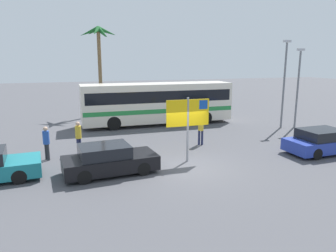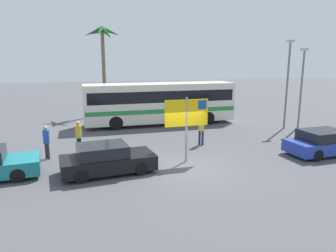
# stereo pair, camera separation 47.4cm
# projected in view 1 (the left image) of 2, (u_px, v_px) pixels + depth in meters

# --- Properties ---
(ground) EXTENTS (120.00, 120.00, 0.00)m
(ground) POSITION_uv_depth(u_px,v_px,m) (188.00, 168.00, 14.86)
(ground) COLOR #4C4C51
(bus_front_coach) EXTENTS (11.50, 2.52, 3.17)m
(bus_front_coach) POSITION_uv_depth(u_px,v_px,m) (158.00, 102.00, 24.36)
(bus_front_coach) COLOR silver
(bus_front_coach) RESTS_ON ground
(ferry_sign) EXTENTS (2.20, 0.11, 3.20)m
(ferry_sign) POSITION_uv_depth(u_px,v_px,m) (189.00, 115.00, 15.32)
(ferry_sign) COLOR gray
(ferry_sign) RESTS_ON ground
(car_blue) EXTENTS (4.32, 2.00, 1.32)m
(car_blue) POSITION_uv_depth(u_px,v_px,m) (323.00, 142.00, 17.05)
(car_blue) COLOR #23389E
(car_blue) RESTS_ON ground
(car_black) EXTENTS (4.24, 2.19, 1.32)m
(car_black) POSITION_uv_depth(u_px,v_px,m) (109.00, 160.00, 13.97)
(car_black) COLOR black
(car_black) RESTS_ON ground
(pedestrian_near_sign) EXTENTS (0.32, 0.32, 1.72)m
(pedestrian_near_sign) POSITION_uv_depth(u_px,v_px,m) (46.00, 140.00, 15.77)
(pedestrian_near_sign) COLOR #2D2D33
(pedestrian_near_sign) RESTS_ON ground
(pedestrian_by_bus) EXTENTS (0.32, 0.32, 1.75)m
(pedestrian_by_bus) POSITION_uv_depth(u_px,v_px,m) (78.00, 135.00, 16.84)
(pedestrian_by_bus) COLOR #1E2347
(pedestrian_by_bus) RESTS_ON ground
(pedestrian_crossing_lot) EXTENTS (0.32, 0.32, 1.80)m
(pedestrian_crossing_lot) POSITION_uv_depth(u_px,v_px,m) (201.00, 127.00, 18.59)
(pedestrian_crossing_lot) COLOR #1E2347
(pedestrian_crossing_lot) RESTS_ON ground
(lamp_post_left_side) EXTENTS (0.56, 0.20, 5.74)m
(lamp_post_left_side) POSITION_uv_depth(u_px,v_px,m) (298.00, 84.00, 23.09)
(lamp_post_left_side) COLOR slate
(lamp_post_left_side) RESTS_ON ground
(lamp_post_right_side) EXTENTS (0.56, 0.20, 6.31)m
(lamp_post_right_side) POSITION_uv_depth(u_px,v_px,m) (284.00, 81.00, 22.76)
(lamp_post_right_side) COLOR slate
(lamp_post_right_side) RESTS_ON ground
(palm_tree_seaside) EXTENTS (3.32, 3.20, 7.81)m
(palm_tree_seaside) POSITION_uv_depth(u_px,v_px,m) (99.00, 44.00, 27.80)
(palm_tree_seaside) COLOR brown
(palm_tree_seaside) RESTS_ON ground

